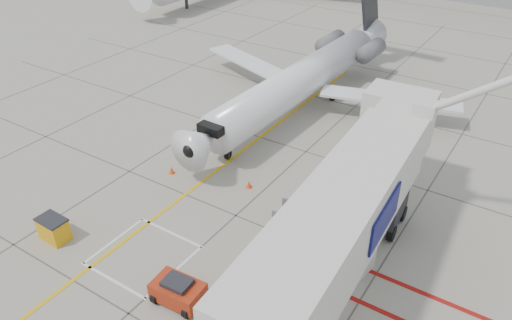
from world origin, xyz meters
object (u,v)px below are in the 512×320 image
Objects in this scene: spill_bin at (54,229)px; regional_jet at (286,71)px; pushback_tug at (178,290)px; jet_bridge at (337,231)px.

regional_jet is at bearing 81.67° from spill_bin.
spill_bin is at bearing -97.81° from regional_jet.
pushback_tug is at bearing 3.21° from spill_bin.
jet_bridge reaches higher than spill_bin.
jet_bridge reaches higher than pushback_tug.
pushback_tug is at bearing -150.41° from jet_bridge.
jet_bridge is 13.70× the size of spill_bin.
regional_jet is at bearing 123.93° from jet_bridge.
pushback_tug is 7.97m from spill_bin.
regional_jet reaches higher than spill_bin.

